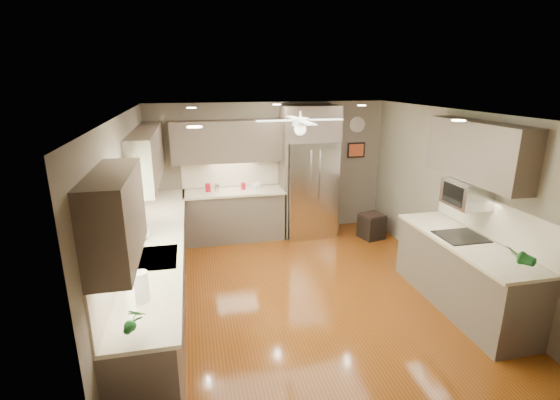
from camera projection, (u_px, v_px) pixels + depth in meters
name	position (u px, v px, depth m)	size (l,w,h in m)	color
floor	(303.00, 291.00, 5.79)	(5.00, 5.00, 0.00)	#52290A
ceiling	(307.00, 113.00, 5.07)	(5.00, 5.00, 0.00)	white
wall_back	(269.00, 169.00, 7.77)	(4.50, 4.50, 0.00)	#63584B
wall_front	(394.00, 306.00, 3.09)	(4.50, 4.50, 0.00)	#63584B
wall_left	(128.00, 220.00, 4.97)	(5.00, 5.00, 0.00)	#63584B
wall_right	(454.00, 198.00, 5.90)	(5.00, 5.00, 0.00)	#63584B
canister_a	(208.00, 188.00, 7.33)	(0.10, 0.10, 0.16)	maroon
canister_b	(217.00, 188.00, 7.35)	(0.09, 0.09, 0.15)	silver
canister_d	(243.00, 186.00, 7.50)	(0.09, 0.09, 0.13)	maroon
soap_bottle	(146.00, 232.00, 5.20)	(0.08, 0.08, 0.18)	white
potted_plant_left	(134.00, 320.00, 3.19)	(0.16, 0.11, 0.30)	#1A5E24
potted_plant_right	(519.00, 256.00, 4.30)	(0.18, 0.15, 0.33)	#1A5E24
bowl	(257.00, 188.00, 7.52)	(0.21, 0.21, 0.05)	tan
left_run	(159.00, 269.00, 5.39)	(0.65, 4.70, 1.45)	#4E4439
back_run	(235.00, 214.00, 7.56)	(1.85, 0.65, 1.45)	#4E4439
uppers	(242.00, 155.00, 5.76)	(4.50, 4.70, 0.95)	#4E4439
window	(122.00, 209.00, 4.42)	(0.05, 1.12, 0.92)	#BFF2B2
sink	(155.00, 260.00, 4.67)	(0.50, 0.70, 0.32)	silver
refrigerator	(309.00, 174.00, 7.61)	(1.06, 0.75, 2.45)	silver
right_run	(462.00, 272.00, 5.30)	(0.70, 2.20, 1.45)	#4E4439
microwave	(467.00, 193.00, 5.27)	(0.43, 0.55, 0.34)	silver
ceiling_fan	(300.00, 124.00, 5.40)	(1.18, 1.18, 0.32)	white
recessed_lights	(296.00, 111.00, 5.44)	(2.84, 3.14, 0.01)	white
wall_clock	(357.00, 125.00, 7.88)	(0.30, 0.03, 0.30)	white
framed_print	(356.00, 150.00, 8.02)	(0.36, 0.03, 0.30)	black
stool	(372.00, 226.00, 7.66)	(0.48, 0.48, 0.47)	black
paper_towel	(142.00, 287.00, 3.71)	(0.13, 0.13, 0.32)	white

